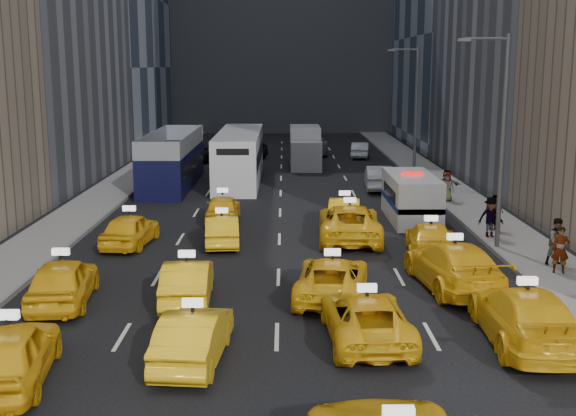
# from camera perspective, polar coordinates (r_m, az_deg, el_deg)

# --- Properties ---
(ground) EXTENTS (160.00, 160.00, 0.00)m
(ground) POSITION_cam_1_polar(r_m,az_deg,el_deg) (19.43, -0.95, -12.26)
(ground) COLOR black
(ground) RESTS_ON ground
(sidewalk_west) EXTENTS (3.00, 90.00, 0.15)m
(sidewalk_west) POSITION_cam_1_polar(r_m,az_deg,el_deg) (44.80, -14.15, 1.01)
(sidewalk_west) COLOR gray
(sidewalk_west) RESTS_ON ground
(sidewalk_east) EXTENTS (3.00, 90.00, 0.15)m
(sidewalk_east) POSITION_cam_1_polar(r_m,az_deg,el_deg) (44.70, 12.99, 1.04)
(sidewalk_east) COLOR gray
(sidewalk_east) RESTS_ON ground
(curb_west) EXTENTS (0.15, 90.00, 0.18)m
(curb_west) POSITION_cam_1_polar(r_m,az_deg,el_deg) (44.47, -12.34, 1.03)
(curb_west) COLOR slate
(curb_west) RESTS_ON ground
(curb_east) EXTENTS (0.15, 90.00, 0.18)m
(curb_east) POSITION_cam_1_polar(r_m,az_deg,el_deg) (44.39, 11.17, 1.06)
(curb_east) COLOR slate
(curb_east) RESTS_ON ground
(streetlight_near) EXTENTS (2.15, 0.22, 9.00)m
(streetlight_near) POSITION_cam_1_polar(r_m,az_deg,el_deg) (31.27, 16.43, 5.58)
(streetlight_near) COLOR #595B60
(streetlight_near) RESTS_ON ground
(streetlight_far) EXTENTS (2.15, 0.22, 9.00)m
(streetlight_far) POSITION_cam_1_polar(r_m,az_deg,el_deg) (50.70, 9.96, 7.84)
(streetlight_far) COLOR #595B60
(streetlight_far) RESTS_ON ground
(taxi_4) EXTENTS (2.42, 4.82, 1.57)m
(taxi_4) POSITION_cam_1_polar(r_m,az_deg,el_deg) (19.28, -21.08, -10.70)
(taxi_4) COLOR yellow
(taxi_4) RESTS_ON ground
(taxi_5) EXTENTS (1.84, 4.39, 1.41)m
(taxi_5) POSITION_cam_1_polar(r_m,az_deg,el_deg) (19.52, -7.47, -10.01)
(taxi_5) COLOR yellow
(taxi_5) RESTS_ON ground
(taxi_6) EXTENTS (2.50, 4.98, 1.35)m
(taxi_6) POSITION_cam_1_polar(r_m,az_deg,el_deg) (20.86, 6.20, -8.64)
(taxi_6) COLOR yellow
(taxi_6) RESTS_ON ground
(taxi_7) EXTENTS (2.46, 5.66, 1.62)m
(taxi_7) POSITION_cam_1_polar(r_m,az_deg,el_deg) (21.57, 18.22, -8.10)
(taxi_7) COLOR yellow
(taxi_7) RESTS_ON ground
(taxi_8) EXTENTS (2.30, 4.75, 1.56)m
(taxi_8) POSITION_cam_1_polar(r_m,az_deg,el_deg) (24.90, -17.38, -5.54)
(taxi_8) COLOR yellow
(taxi_8) RESTS_ON ground
(taxi_9) EXTENTS (1.73, 4.41, 1.43)m
(taxi_9) POSITION_cam_1_polar(r_m,az_deg,el_deg) (24.25, -7.94, -5.74)
(taxi_9) COLOR yellow
(taxi_9) RESTS_ON ground
(taxi_10) EXTENTS (2.93, 5.23, 1.38)m
(taxi_10) POSITION_cam_1_polar(r_m,az_deg,el_deg) (24.46, 3.50, -5.56)
(taxi_10) COLOR yellow
(taxi_10) RESTS_ON ground
(taxi_11) EXTENTS (2.97, 5.94, 1.66)m
(taxi_11) POSITION_cam_1_polar(r_m,az_deg,el_deg) (26.07, 12.95, -4.46)
(taxi_11) COLOR yellow
(taxi_11) RESTS_ON ground
(taxi_12) EXTENTS (2.16, 4.42, 1.45)m
(taxi_12) POSITION_cam_1_polar(r_m,az_deg,el_deg) (32.09, -12.37, -1.68)
(taxi_12) COLOR yellow
(taxi_12) RESTS_ON ground
(taxi_13) EXTENTS (1.76, 4.15, 1.33)m
(taxi_13) POSITION_cam_1_polar(r_m,az_deg,el_deg) (31.65, -5.23, -1.76)
(taxi_13) COLOR yellow
(taxi_13) RESTS_ON ground
(taxi_14) EXTENTS (2.96, 5.95, 1.62)m
(taxi_14) POSITION_cam_1_polar(r_m,az_deg,el_deg) (32.49, 4.88, -1.15)
(taxi_14) COLOR yellow
(taxi_14) RESTS_ON ground
(taxi_15) EXTENTS (2.48, 4.91, 1.37)m
(taxi_15) POSITION_cam_1_polar(r_m,az_deg,el_deg) (30.32, 11.18, -2.47)
(taxi_15) COLOR yellow
(taxi_15) RESTS_ON ground
(taxi_16) EXTENTS (1.73, 4.14, 1.40)m
(taxi_16) POSITION_cam_1_polar(r_m,az_deg,el_deg) (36.31, -5.17, -0.02)
(taxi_16) COLOR yellow
(taxi_16) RESTS_ON ground
(taxi_17) EXTENTS (1.91, 4.35, 1.39)m
(taxi_17) POSITION_cam_1_polar(r_m,az_deg,el_deg) (35.54, 4.48, -0.27)
(taxi_17) COLOR yellow
(taxi_17) RESTS_ON ground
(nypd_van) EXTENTS (2.98, 6.05, 2.50)m
(nypd_van) POSITION_cam_1_polar(r_m,az_deg,el_deg) (37.03, 9.70, 0.76)
(nypd_van) COLOR silver
(nypd_van) RESTS_ON ground
(double_decker) EXTENTS (3.90, 12.08, 3.45)m
(double_decker) POSITION_cam_1_polar(r_m,az_deg,el_deg) (47.51, -9.12, 3.77)
(double_decker) COLOR black
(double_decker) RESTS_ON ground
(city_bus) EXTENTS (3.21, 13.23, 3.39)m
(city_bus) POSITION_cam_1_polar(r_m,az_deg,el_deg) (48.87, -3.85, 4.05)
(city_bus) COLOR silver
(city_bus) RESTS_ON ground
(box_truck) EXTENTS (2.42, 6.75, 3.07)m
(box_truck) POSITION_cam_1_polar(r_m,az_deg,el_deg) (56.06, 1.37, 4.81)
(box_truck) COLOR silver
(box_truck) RESTS_ON ground
(misc_car_0) EXTENTS (1.91, 4.74, 1.53)m
(misc_car_0) POSITION_cam_1_polar(r_m,az_deg,el_deg) (46.05, 7.18, 2.40)
(misc_car_0) COLOR #ADB1B5
(misc_car_0) RESTS_ON ground
(misc_car_1) EXTENTS (2.38, 5.05, 1.39)m
(misc_car_1) POSITION_cam_1_polar(r_m,az_deg,el_deg) (60.22, -7.10, 4.39)
(misc_car_1) COLOR black
(misc_car_1) RESTS_ON ground
(misc_car_2) EXTENTS (2.45, 5.62, 1.61)m
(misc_car_2) POSITION_cam_1_polar(r_m,az_deg,el_deg) (63.92, 2.16, 4.96)
(misc_car_2) COLOR gray
(misc_car_2) RESTS_ON ground
(misc_car_3) EXTENTS (2.00, 4.39, 1.46)m
(misc_car_3) POSITION_cam_1_polar(r_m,az_deg,el_deg) (62.27, -2.50, 4.72)
(misc_car_3) COLOR black
(misc_car_3) RESTS_ON ground
(misc_car_4) EXTENTS (1.96, 4.21, 1.34)m
(misc_car_4) POSITION_cam_1_polar(r_m,az_deg,el_deg) (62.00, 5.72, 4.59)
(misc_car_4) COLOR #B0B3B8
(misc_car_4) RESTS_ON ground
(pedestrian_0) EXTENTS (0.73, 0.57, 1.76)m
(pedestrian_0) POSITION_cam_1_polar(r_m,az_deg,el_deg) (28.57, 20.73, -3.11)
(pedestrian_0) COLOR gray
(pedestrian_0) RESTS_ON sidewalk_east
(pedestrian_1) EXTENTS (0.96, 0.62, 1.83)m
(pedestrian_1) POSITION_cam_1_polar(r_m,az_deg,el_deg) (29.68, 20.55, -2.51)
(pedestrian_1) COLOR gray
(pedestrian_1) RESTS_ON sidewalk_east
(pedestrian_2) EXTENTS (1.21, 0.59, 1.82)m
(pedestrian_2) POSITION_cam_1_polar(r_m,az_deg,el_deg) (33.56, 15.73, -0.70)
(pedestrian_2) COLOR gray
(pedestrian_2) RESTS_ON sidewalk_east
(pedestrian_3) EXTENTS (1.05, 0.65, 1.67)m
(pedestrian_3) POSITION_cam_1_polar(r_m,az_deg,el_deg) (35.07, 15.93, -0.34)
(pedestrian_3) COLOR gray
(pedestrian_3) RESTS_ON sidewalk_east
(pedestrian_4) EXTENTS (0.87, 0.62, 1.61)m
(pedestrian_4) POSITION_cam_1_polar(r_m,az_deg,el_deg) (41.91, 12.46, 1.62)
(pedestrian_4) COLOR gray
(pedestrian_4) RESTS_ON sidewalk_east
(pedestrian_5) EXTENTS (1.68, 0.77, 1.75)m
(pedestrian_5) POSITION_cam_1_polar(r_m,az_deg,el_deg) (42.28, 12.42, 1.80)
(pedestrian_5) COLOR gray
(pedestrian_5) RESTS_ON sidewalk_east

